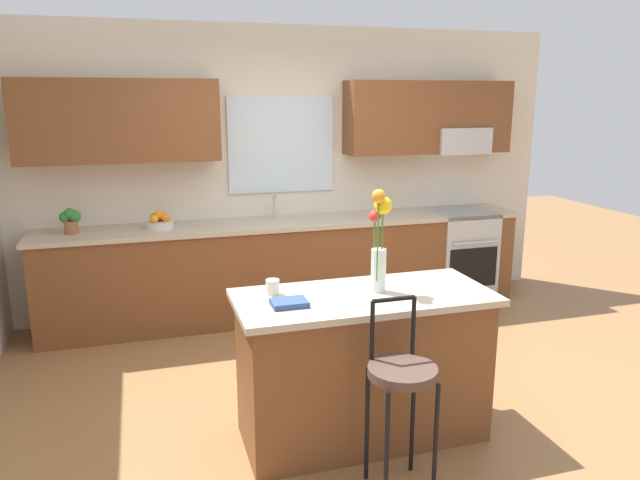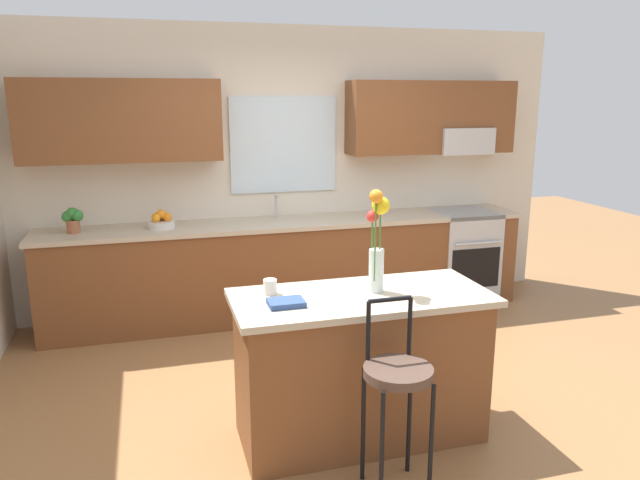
{
  "view_description": "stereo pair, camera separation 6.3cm",
  "coord_description": "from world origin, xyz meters",
  "px_view_note": "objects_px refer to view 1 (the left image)",
  "views": [
    {
      "loc": [
        -1.32,
        -3.67,
        2.06
      ],
      "look_at": [
        -0.05,
        0.55,
        1.0
      ],
      "focal_mm": 33.82,
      "sensor_mm": 36.0,
      "label": 1
    },
    {
      "loc": [
        -1.26,
        -3.69,
        2.06
      ],
      "look_at": [
        -0.05,
        0.55,
        1.0
      ],
      "focal_mm": 33.82,
      "sensor_mm": 36.0,
      "label": 2
    }
  ],
  "objects_px": {
    "kitchen_island": "(363,366)",
    "bar_stool_near": "(402,380)",
    "flower_vase": "(379,239)",
    "potted_plant_small": "(70,219)",
    "fruit_bowl_oranges": "(159,222)",
    "cookbook": "(289,303)",
    "mug_ceramic": "(273,287)",
    "oven_range": "(458,254)"
  },
  "relations": [
    {
      "from": "oven_range",
      "to": "cookbook",
      "type": "relative_size",
      "value": 4.6
    },
    {
      "from": "flower_vase",
      "to": "potted_plant_small",
      "type": "distance_m",
      "value": 2.91
    },
    {
      "from": "bar_stool_near",
      "to": "cookbook",
      "type": "distance_m",
      "value": 0.74
    },
    {
      "from": "cookbook",
      "to": "fruit_bowl_oranges",
      "type": "bearing_deg",
      "value": 104.92
    },
    {
      "from": "bar_stool_near",
      "to": "mug_ceramic",
      "type": "height_order",
      "value": "bar_stool_near"
    },
    {
      "from": "oven_range",
      "to": "flower_vase",
      "type": "height_order",
      "value": "flower_vase"
    },
    {
      "from": "oven_range",
      "to": "mug_ceramic",
      "type": "bearing_deg",
      "value": -139.7
    },
    {
      "from": "flower_vase",
      "to": "fruit_bowl_oranges",
      "type": "xyz_separation_m",
      "value": [
        -1.18,
        2.19,
        -0.26
      ]
    },
    {
      "from": "kitchen_island",
      "to": "bar_stool_near",
      "type": "xyz_separation_m",
      "value": [
        0.0,
        -0.55,
        0.17
      ]
    },
    {
      "from": "oven_range",
      "to": "kitchen_island",
      "type": "distance_m",
      "value": 2.89
    },
    {
      "from": "fruit_bowl_oranges",
      "to": "kitchen_island",
      "type": "bearing_deg",
      "value": -64.04
    },
    {
      "from": "flower_vase",
      "to": "mug_ceramic",
      "type": "relative_size",
      "value": 6.91
    },
    {
      "from": "bar_stool_near",
      "to": "potted_plant_small",
      "type": "height_order",
      "value": "potted_plant_small"
    },
    {
      "from": "bar_stool_near",
      "to": "mug_ceramic",
      "type": "bearing_deg",
      "value": 126.18
    },
    {
      "from": "bar_stool_near",
      "to": "fruit_bowl_oranges",
      "type": "bearing_deg",
      "value": 111.29
    },
    {
      "from": "oven_range",
      "to": "bar_stool_near",
      "type": "bearing_deg",
      "value": -124.49
    },
    {
      "from": "mug_ceramic",
      "to": "potted_plant_small",
      "type": "distance_m",
      "value": 2.43
    },
    {
      "from": "mug_ceramic",
      "to": "bar_stool_near",
      "type": "bearing_deg",
      "value": -53.82
    },
    {
      "from": "mug_ceramic",
      "to": "fruit_bowl_oranges",
      "type": "xyz_separation_m",
      "value": [
        -0.56,
        2.07,
        0.01
      ]
    },
    {
      "from": "kitchen_island",
      "to": "flower_vase",
      "type": "height_order",
      "value": "flower_vase"
    },
    {
      "from": "kitchen_island",
      "to": "oven_range",
      "type": "bearing_deg",
      "value": 49.28
    },
    {
      "from": "bar_stool_near",
      "to": "flower_vase",
      "type": "distance_m",
      "value": 0.85
    },
    {
      "from": "bar_stool_near",
      "to": "flower_vase",
      "type": "bearing_deg",
      "value": 80.46
    },
    {
      "from": "kitchen_island",
      "to": "flower_vase",
      "type": "relative_size",
      "value": 2.46
    },
    {
      "from": "kitchen_island",
      "to": "potted_plant_small",
      "type": "bearing_deg",
      "value": 129.18
    },
    {
      "from": "bar_stool_near",
      "to": "potted_plant_small",
      "type": "xyz_separation_m",
      "value": [
        -1.8,
        2.77,
        0.41
      ]
    },
    {
      "from": "cookbook",
      "to": "potted_plant_small",
      "type": "relative_size",
      "value": 0.91
    },
    {
      "from": "kitchen_island",
      "to": "fruit_bowl_oranges",
      "type": "relative_size",
      "value": 6.38
    },
    {
      "from": "oven_range",
      "to": "potted_plant_small",
      "type": "bearing_deg",
      "value": 179.62
    },
    {
      "from": "oven_range",
      "to": "flower_vase",
      "type": "bearing_deg",
      "value": -129.57
    },
    {
      "from": "oven_range",
      "to": "fruit_bowl_oranges",
      "type": "relative_size",
      "value": 3.83
    },
    {
      "from": "flower_vase",
      "to": "potted_plant_small",
      "type": "relative_size",
      "value": 2.83
    },
    {
      "from": "potted_plant_small",
      "to": "cookbook",
      "type": "bearing_deg",
      "value": -59.7
    },
    {
      "from": "cookbook",
      "to": "kitchen_island",
      "type": "bearing_deg",
      "value": 8.1
    },
    {
      "from": "oven_range",
      "to": "kitchen_island",
      "type": "bearing_deg",
      "value": -130.72
    },
    {
      "from": "oven_range",
      "to": "cookbook",
      "type": "xyz_separation_m",
      "value": [
        -2.36,
        -2.26,
        0.48
      ]
    },
    {
      "from": "flower_vase",
      "to": "fruit_bowl_oranges",
      "type": "distance_m",
      "value": 2.5
    },
    {
      "from": "flower_vase",
      "to": "cookbook",
      "type": "relative_size",
      "value": 3.11
    },
    {
      "from": "bar_stool_near",
      "to": "cookbook",
      "type": "height_order",
      "value": "bar_stool_near"
    },
    {
      "from": "bar_stool_near",
      "to": "potted_plant_small",
      "type": "bearing_deg",
      "value": 123.1
    },
    {
      "from": "cookbook",
      "to": "bar_stool_near",
      "type": "bearing_deg",
      "value": -45.93
    },
    {
      "from": "kitchen_island",
      "to": "bar_stool_near",
      "type": "relative_size",
      "value": 1.47
    }
  ]
}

